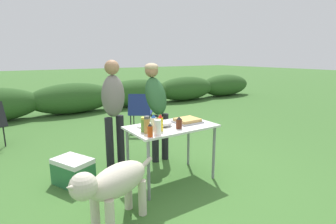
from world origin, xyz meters
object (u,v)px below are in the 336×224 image
at_px(spice_jar, 147,125).
at_px(plate_stack, 145,126).
at_px(paper_cup_stack, 158,127).
at_px(mayo_bottle, 154,122).
at_px(food_tray, 187,121).
at_px(bbq_sauce_bottle, 179,123).
at_px(mixing_bowl, 163,123).
at_px(mustard_bottle, 160,123).
at_px(standing_person_in_olive_jacket, 114,104).
at_px(standing_person_in_gray_fleece, 156,100).
at_px(dog, 114,184).
at_px(folding_table, 171,132).
at_px(relish_jar, 144,125).
at_px(hot_sauce_bottle, 150,130).
at_px(camp_chair_green_behind_table, 140,110).
at_px(cooler_box, 73,171).

bearing_deg(spice_jar, plate_stack, 64.99).
relative_size(paper_cup_stack, mayo_bottle, 0.90).
bearing_deg(food_tray, bbq_sauce_bottle, -146.69).
bearing_deg(plate_stack, mixing_bowl, -24.05).
xyz_separation_m(mustard_bottle, standing_person_in_olive_jacket, (-0.18, 0.98, 0.09)).
bearing_deg(paper_cup_stack, spice_jar, 126.69).
xyz_separation_m(food_tray, standing_person_in_gray_fleece, (-0.04, 0.74, 0.17)).
bearing_deg(plate_stack, dog, -137.58).
bearing_deg(mayo_bottle, mustard_bottle, -71.63).
bearing_deg(folding_table, dog, -153.57).
relative_size(folding_table, food_tray, 3.35).
distance_m(mixing_bowl, standing_person_in_olive_jacket, 0.89).
relative_size(relish_jar, hot_sauce_bottle, 1.13).
height_order(mixing_bowl, spice_jar, spice_jar).
xyz_separation_m(food_tray, camp_chair_green_behind_table, (0.46, 2.22, -0.30)).
height_order(paper_cup_stack, standing_person_in_olive_jacket, standing_person_in_olive_jacket).
bearing_deg(standing_person_in_olive_jacket, standing_person_in_gray_fleece, -22.67).
relative_size(food_tray, relish_jar, 1.90).
distance_m(mayo_bottle, standing_person_in_gray_fleece, 0.93).
xyz_separation_m(plate_stack, mustard_bottle, (0.06, -0.26, 0.09)).
bearing_deg(dog, standing_person_in_gray_fleece, -66.37).
bearing_deg(food_tray, cooler_box, 157.01).
distance_m(mayo_bottle, bbq_sauce_bottle, 0.31).
distance_m(food_tray, standing_person_in_olive_jacket, 1.10).
xyz_separation_m(plate_stack, spice_jar, (-0.12, -0.25, 0.09)).
relative_size(dog, camp_chair_green_behind_table, 1.24).
bearing_deg(mustard_bottle, plate_stack, 102.89).
bearing_deg(spice_jar, standing_person_in_olive_jacket, 90.28).
relative_size(plate_stack, hot_sauce_bottle, 1.36).
bearing_deg(paper_cup_stack, hot_sauce_bottle, -164.01).
bearing_deg(standing_person_in_olive_jacket, mixing_bowl, -81.68).
relative_size(mixing_bowl, mustard_bottle, 1.07).
xyz_separation_m(standing_person_in_olive_jacket, dog, (-0.57, -1.35, -0.49)).
bearing_deg(cooler_box, mayo_bottle, 28.60).
xyz_separation_m(food_tray, standing_person_in_olive_jacket, (-0.68, 0.84, 0.16)).
bearing_deg(spice_jar, bbq_sauce_bottle, -5.89).
bearing_deg(hot_sauce_bottle, spice_jar, 75.36).
xyz_separation_m(plate_stack, standing_person_in_olive_jacket, (-0.12, 0.72, 0.18)).
xyz_separation_m(folding_table, mayo_bottle, (-0.27, -0.02, 0.17)).
bearing_deg(food_tray, standing_person_in_olive_jacket, 129.22).
bearing_deg(food_tray, mixing_bowl, 175.31).
xyz_separation_m(hot_sauce_bottle, standing_person_in_gray_fleece, (0.68, 1.00, 0.13)).
relative_size(relish_jar, standing_person_in_olive_jacket, 0.11).
distance_m(spice_jar, standing_person_in_olive_jacket, 0.97).
distance_m(folding_table, mixing_bowl, 0.15).
height_order(relish_jar, hot_sauce_bottle, relish_jar).
relative_size(food_tray, camp_chair_green_behind_table, 0.40).
distance_m(mayo_bottle, dog, 0.94).
relative_size(mustard_bottle, camp_chair_green_behind_table, 0.25).
height_order(spice_jar, standing_person_in_olive_jacket, standing_person_in_olive_jacket).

